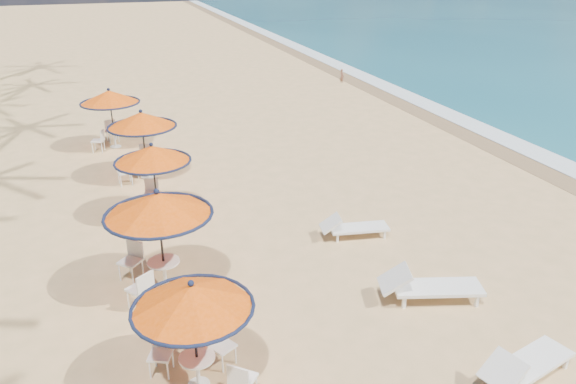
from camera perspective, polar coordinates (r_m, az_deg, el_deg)
The scene contains 12 objects.
ground at distance 11.70m, azimuth 15.18°, elevation -13.79°, with size 160.00×160.00×0.00m, color tan.
foam_strip at distance 24.09m, azimuth 20.86°, elevation 5.13°, with size 1.20×140.00×0.04m, color white.
wetsand_band at distance 23.54m, azimuth 19.15°, elevation 4.97°, with size 1.40×140.00×0.02m, color olive.
station_0 at distance 9.43m, azimuth -9.44°, elevation -11.68°, with size 2.03×2.03×2.12m.
station_1 at distance 12.06m, azimuth -13.36°, elevation -2.21°, with size 2.31×2.31×2.41m.
station_2 at distance 15.67m, azimuth -13.59°, elevation 2.85°, with size 2.09×2.09×2.18m.
station_3 at distance 18.63m, azimuth -14.71°, elevation 6.29°, with size 2.21×2.21×2.30m.
station_4 at distance 22.03m, azimuth -17.73°, elevation 8.68°, with size 2.19×2.19×2.28m.
lounger_near at distance 10.93m, azimuth 22.92°, elevation -15.84°, with size 2.06×1.09×0.70m.
lounger_mid at distance 12.43m, azimuth 13.96°, elevation -9.20°, with size 2.30×1.28×0.79m.
lounger_far at distance 14.71m, azimuth 6.53°, elevation -3.52°, with size 1.85×0.84×0.64m.
person at distance 32.50m, azimuth 5.49°, elevation 11.72°, with size 0.30×0.20×0.82m, color #94604B.
Camera 1 is at (-5.72, -7.52, 6.91)m, focal length 35.00 mm.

